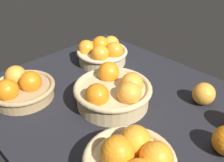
# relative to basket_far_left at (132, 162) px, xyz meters

# --- Properties ---
(market_tray) EXTENTS (0.84, 0.72, 0.03)m
(market_tray) POSITION_rel_basket_far_left_xyz_m (0.24, -0.18, -0.06)
(market_tray) COLOR black
(market_tray) RESTS_ON ground
(basket_far_left) EXTENTS (0.21, 0.21, 0.12)m
(basket_far_left) POSITION_rel_basket_far_left_xyz_m (0.00, 0.00, 0.00)
(basket_far_left) COLOR tan
(basket_far_left) RESTS_ON market_tray
(basket_center) EXTENTS (0.24, 0.24, 0.11)m
(basket_center) POSITION_rel_basket_far_left_xyz_m (0.22, -0.16, -0.00)
(basket_center) COLOR tan
(basket_center) RESTS_ON market_tray
(basket_near_right) EXTENTS (0.20, 0.20, 0.10)m
(basket_near_right) POSITION_rel_basket_far_left_xyz_m (0.45, -0.33, -0.01)
(basket_near_right) COLOR #D3BC8C
(basket_near_right) RESTS_ON market_tray
(basket_far_right) EXTENTS (0.20, 0.20, 0.09)m
(basket_far_right) POSITION_rel_basket_far_left_xyz_m (0.45, 0.02, -0.01)
(basket_far_right) COLOR tan
(basket_far_right) RESTS_ON market_tray
(loose_orange_front_gap) EXTENTS (0.07, 0.07, 0.07)m
(loose_orange_front_gap) POSITION_rel_basket_far_left_xyz_m (0.03, -0.37, -0.01)
(loose_orange_front_gap) COLOR #F49E33
(loose_orange_front_gap) RESTS_ON market_tray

